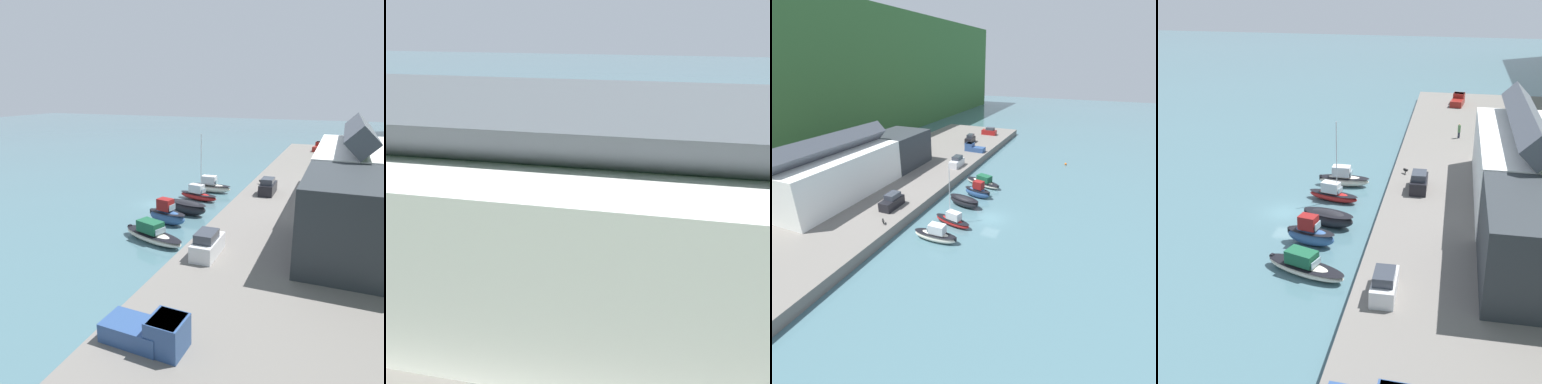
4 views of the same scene
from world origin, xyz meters
TOP-DOWN VIEW (x-y plane):
  - ground_plane at (0.00, 0.00)m, footprint 320.00×320.00m
  - quay_promenade at (0.00, 21.88)m, footprint 111.34×23.06m
  - harbor_clubhouse at (-5.19, 24.11)m, footprint 22.49×8.71m
  - yacht_club_building at (11.51, 24.16)m, footprint 12.14×8.76m
  - moored_boat_0 at (-8.67, 4.66)m, footprint 1.88×6.13m
  - moored_boat_1 at (-4.06, 4.41)m, footprint 2.88×6.11m
  - moored_boat_2 at (2.16, 5.34)m, footprint 3.34×5.86m
  - moored_boat_3 at (6.36, 4.61)m, footprint 2.64×5.08m
  - moored_boat_4 at (11.55, 5.49)m, footprint 4.39×7.85m
  - parked_car_2 at (-5.29, 13.82)m, footprint 4.22×1.84m
  - parked_car_3 at (15.73, 12.86)m, footprint 4.22×1.86m
  - pickup_truck_0 at (27.60, 13.92)m, footprint 2.14×4.80m
  - pickup_truck_1 at (-46.21, 17.66)m, footprint 4.95×2.60m
  - person_on_quay at (-25.81, 17.98)m, footprint 0.40×0.40m
  - dog_on_quay at (-10.00, 11.91)m, footprint 0.79×0.77m

SIDE VIEW (x-z plane):
  - ground_plane at x=0.00m, z-range 0.00..0.00m
  - moored_boat_4 at x=11.55m, z-range -0.31..1.80m
  - quay_promenade at x=0.00m, z-range 0.00..1.55m
  - moored_boat_1 at x=-4.06m, z-range -3.81..5.40m
  - moored_boat_2 at x=2.16m, z-range 0.04..1.71m
  - moored_boat_0 at x=-8.67m, z-range -0.34..2.12m
  - moored_boat_3 at x=6.36m, z-range -0.38..2.57m
  - dog_on_quay at x=-10.00m, z-range 1.67..2.35m
  - pickup_truck_0 at x=27.60m, z-range 1.42..3.32m
  - pickup_truck_1 at x=-46.21m, z-range 1.42..3.32m
  - parked_car_2 at x=-5.29m, z-range 1.39..3.55m
  - parked_car_3 at x=15.73m, z-range 1.39..3.55m
  - person_on_quay at x=-25.81m, z-range 1.58..3.72m
  - yacht_club_building at x=11.51m, z-range 1.55..8.36m
  - harbor_clubhouse at x=-5.19m, z-range 0.33..10.55m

